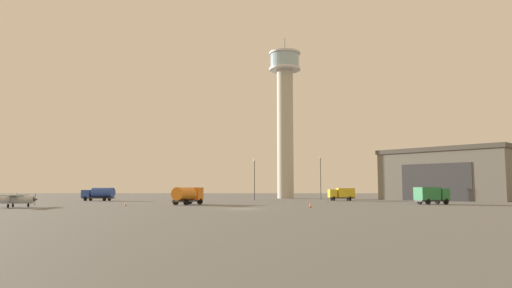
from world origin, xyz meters
name	(u,v)px	position (x,y,z in m)	size (l,w,h in m)	color
ground_plane	(243,209)	(0.00, 0.00, 0.00)	(400.00, 400.00, 0.00)	#60605E
control_tower	(285,110)	(6.69, 63.61, 24.19)	(8.64, 8.64, 44.29)	#B2AD9E
hangar	(456,175)	(46.63, 49.59, 5.92)	(36.86, 36.60, 11.80)	#6B665B
airplane_silver	(12,199)	(-33.01, 3.14, 1.24)	(7.03, 9.00, 2.65)	#B7BABF
truck_fuel_tanker_blue	(99,194)	(-34.05, 37.22, 1.58)	(7.29, 3.80, 2.83)	#38383D
truck_box_green	(431,195)	(30.24, 18.14, 1.63)	(6.17, 4.40, 2.86)	#38383D
truck_fuel_tanker_orange	(188,195)	(-10.26, 14.58, 1.65)	(4.40, 6.85, 2.86)	#38383D
truck_box_yellow	(342,194)	(18.55, 41.05, 1.55)	(5.75, 3.56, 2.73)	#38383D
light_post_east	(254,176)	(-0.71, 43.07, 5.46)	(0.44, 0.44, 9.23)	#38383D
light_post_north	(321,175)	(14.88, 50.47, 5.99)	(0.44, 0.44, 10.26)	#38383D
traffic_cone_near_left	(125,204)	(-18.74, 9.22, 0.28)	(0.36, 0.36, 0.57)	black
traffic_cone_near_right	(310,205)	(9.07, 4.68, 0.35)	(0.36, 0.36, 0.70)	black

